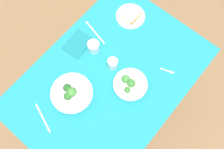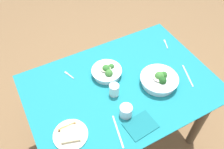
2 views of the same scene
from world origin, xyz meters
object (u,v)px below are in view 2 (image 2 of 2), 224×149
(water_glass_side, at_px, (126,111))
(table_knife_left, at_px, (188,76))
(broccoli_bowl_near, at_px, (107,72))
(fork_by_near_bowl, at_px, (166,44))
(broccoli_bowl_far, at_px, (159,80))
(bread_side_plate, at_px, (70,134))
(table_knife_right, at_px, (118,131))
(napkin_folded_upper, at_px, (141,125))
(water_glass_center, at_px, (114,90))
(fork_by_far_bowl, at_px, (69,75))

(water_glass_side, height_order, table_knife_left, water_glass_side)
(broccoli_bowl_near, distance_m, fork_by_near_bowl, 0.58)
(broccoli_bowl_far, height_order, broccoli_bowl_near, broccoli_bowl_far)
(bread_side_plate, distance_m, table_knife_right, 0.28)
(water_glass_side, distance_m, table_knife_right, 0.13)
(table_knife_left, height_order, napkin_folded_upper, napkin_folded_upper)
(bread_side_plate, bearing_deg, water_glass_center, -158.66)
(fork_by_far_bowl, bearing_deg, water_glass_side, -177.27)
(water_glass_center, xyz_separation_m, table_knife_right, (0.11, 0.25, -0.04))
(broccoli_bowl_far, xyz_separation_m, napkin_folded_upper, (0.29, 0.22, -0.03))
(bread_side_plate, height_order, fork_by_near_bowl, bread_side_plate)
(broccoli_bowl_far, distance_m, broccoli_bowl_near, 0.37)
(fork_by_far_bowl, xyz_separation_m, table_knife_right, (-0.09, 0.55, -0.00))
(table_knife_left, bearing_deg, napkin_folded_upper, 128.41)
(bread_side_plate, height_order, water_glass_side, water_glass_side)
(water_glass_side, xyz_separation_m, fork_by_far_bowl, (0.19, -0.48, -0.04))
(bread_side_plate, distance_m, water_glass_center, 0.40)
(broccoli_bowl_near, bearing_deg, water_glass_side, 82.07)
(broccoli_bowl_far, distance_m, water_glass_center, 0.32)
(broccoli_bowl_near, distance_m, table_knife_left, 0.58)
(fork_by_far_bowl, bearing_deg, napkin_folded_upper, -177.70)
(water_glass_center, height_order, fork_by_near_bowl, water_glass_center)
(table_knife_right, bearing_deg, table_knife_left, -65.04)
(bread_side_plate, bearing_deg, table_knife_left, -177.77)
(fork_by_near_bowl, bearing_deg, bread_side_plate, 133.02)
(table_knife_right, bearing_deg, water_glass_center, -11.52)
(bread_side_plate, relative_size, table_knife_right, 0.94)
(water_glass_center, relative_size, table_knife_right, 0.41)
(broccoli_bowl_far, xyz_separation_m, broccoli_bowl_near, (0.28, -0.24, -0.00))
(broccoli_bowl_near, xyz_separation_m, water_glass_side, (0.05, 0.35, 0.01))
(broccoli_bowl_far, distance_m, napkin_folded_upper, 0.36)
(broccoli_bowl_near, height_order, table_knife_right, broccoli_bowl_near)
(fork_by_near_bowl, distance_m, napkin_folded_upper, 0.78)
(table_knife_left, bearing_deg, table_knife_right, 121.92)
(water_glass_center, distance_m, fork_by_near_bowl, 0.66)
(water_glass_center, height_order, water_glass_side, water_glass_center)
(water_glass_side, bearing_deg, napkin_folded_upper, 109.84)
(water_glass_center, relative_size, napkin_folded_upper, 0.48)
(water_glass_center, bearing_deg, fork_by_far_bowl, -55.48)
(fork_by_near_bowl, bearing_deg, water_glass_center, 133.18)
(fork_by_far_bowl, xyz_separation_m, napkin_folded_upper, (-0.23, 0.59, 0.00))
(broccoli_bowl_far, height_order, fork_by_near_bowl, broccoli_bowl_far)
(broccoli_bowl_near, distance_m, water_glass_side, 0.35)
(napkin_folded_upper, bearing_deg, water_glass_center, -84.61)
(fork_by_far_bowl, relative_size, fork_by_near_bowl, 0.92)
(fork_by_far_bowl, bearing_deg, table_knife_left, -138.15)
(water_glass_side, xyz_separation_m, napkin_folded_upper, (-0.04, 0.11, -0.04))
(fork_by_far_bowl, xyz_separation_m, table_knife_left, (-0.75, 0.41, -0.00))
(water_glass_center, distance_m, napkin_folded_upper, 0.29)
(broccoli_bowl_far, height_order, water_glass_side, broccoli_bowl_far)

